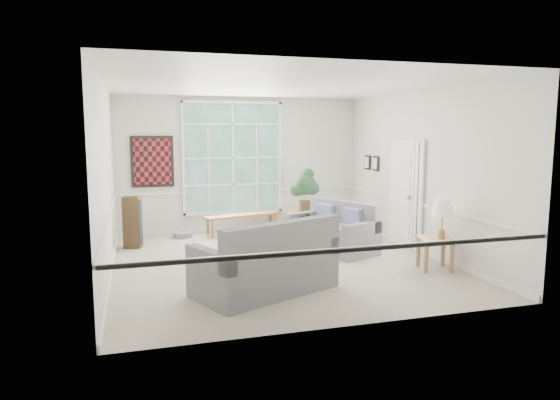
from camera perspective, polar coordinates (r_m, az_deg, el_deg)
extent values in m
cube|color=#A49D8A|center=(8.69, -0.27, -7.11)|extent=(5.50, 6.00, 0.01)
cube|color=white|center=(8.43, -0.28, 13.04)|extent=(5.50, 6.00, 0.02)
cube|color=silver|center=(11.33, -4.46, 4.07)|extent=(5.50, 0.02, 3.00)
cube|color=silver|center=(5.62, 8.17, 0.27)|extent=(5.50, 0.02, 3.00)
cube|color=silver|center=(8.12, -19.29, 2.20)|extent=(0.02, 6.00, 3.00)
cube|color=silver|center=(9.56, 15.82, 3.12)|extent=(0.02, 6.00, 3.00)
cube|color=white|center=(11.25, -5.42, 4.80)|extent=(2.30, 0.08, 2.40)
cube|color=white|center=(10.09, 13.73, 0.85)|extent=(0.08, 0.90, 2.10)
cube|color=white|center=(9.54, 15.63, 1.01)|extent=(0.08, 0.26, 1.90)
cube|color=#581218|center=(11.05, -14.39, 4.28)|extent=(0.90, 0.06, 1.10)
cube|color=black|center=(11.05, 10.84, 4.13)|extent=(0.04, 0.26, 0.32)
cube|color=black|center=(11.41, 9.92, 4.26)|extent=(0.04, 0.26, 0.32)
cube|color=slate|center=(9.44, 5.88, -3.04)|extent=(1.48, 1.92, 0.92)
cube|color=slate|center=(7.00, -1.76, -6.29)|extent=(2.18, 1.70, 1.05)
cube|color=#9E6E40|center=(9.09, -2.79, -5.28)|extent=(1.04, 0.74, 0.35)
imported|color=#99999D|center=(9.01, -2.24, -4.02)|extent=(0.39, 0.39, 0.07)
cube|color=#9E6E40|center=(11.14, -4.28, -2.69)|extent=(1.81, 0.82, 0.42)
cube|color=#9E6E40|center=(11.03, 2.78, -2.59)|extent=(0.56, 0.56, 0.49)
cube|color=#9E6E40|center=(8.53, 17.27, -5.88)|extent=(0.63, 0.63, 0.53)
cylinder|color=slate|center=(10.85, -11.08, -3.87)|extent=(0.53, 0.53, 0.13)
cube|color=#372817|center=(10.04, -16.52, -2.45)|extent=(0.37, 0.33, 1.00)
ellipsoid|color=black|center=(9.79, 2.97, -2.12)|extent=(0.33, 0.24, 0.15)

